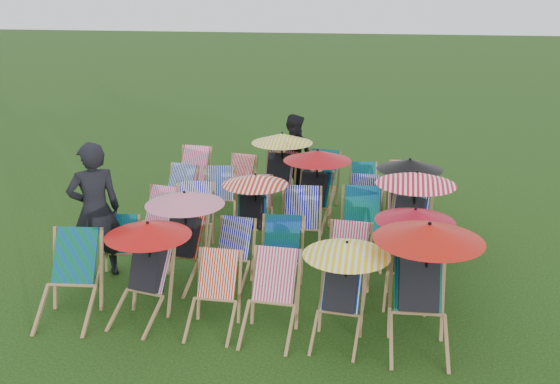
% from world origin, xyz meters
% --- Properties ---
extents(ground, '(100.00, 100.00, 0.00)m').
position_xyz_m(ground, '(0.00, 0.00, 0.00)').
color(ground, black).
rests_on(ground, ground).
extents(deckchair_0, '(0.78, 1.02, 1.03)m').
position_xyz_m(deckchair_0, '(-2.12, -2.33, 0.52)').
color(deckchair_0, olive).
rests_on(deckchair_0, ground).
extents(deckchair_1, '(1.04, 1.11, 1.24)m').
position_xyz_m(deckchair_1, '(-1.20, -2.18, 0.65)').
color(deckchair_1, olive).
rests_on(deckchair_1, ground).
extents(deckchair_2, '(0.58, 0.81, 0.88)m').
position_xyz_m(deckchair_2, '(-0.31, -2.26, 0.44)').
color(deckchair_2, olive).
rests_on(deckchair_2, ground).
extents(deckchair_3, '(0.66, 0.90, 0.94)m').
position_xyz_m(deckchair_3, '(0.38, -2.27, 0.47)').
color(deckchair_3, olive).
rests_on(deckchair_3, ground).
extents(deckchair_4, '(1.00, 1.05, 1.19)m').
position_xyz_m(deckchair_4, '(1.19, -2.24, 0.63)').
color(deckchair_4, olive).
rests_on(deckchair_4, ground).
extents(deckchair_5, '(1.22, 1.29, 1.45)m').
position_xyz_m(deckchair_5, '(2.09, -2.21, 0.77)').
color(deckchair_5, olive).
rests_on(deckchair_5, ground).
extents(deckchair_6, '(0.65, 0.82, 0.82)m').
position_xyz_m(deckchair_6, '(-2.02, -1.13, 0.41)').
color(deckchair_6, olive).
rests_on(deckchair_6, ground).
extents(deckchair_7, '(1.08, 1.15, 1.28)m').
position_xyz_m(deckchair_7, '(-1.10, -1.11, 0.68)').
color(deckchair_7, olive).
rests_on(deckchair_7, ground).
extents(deckchair_8, '(0.63, 0.83, 0.86)m').
position_xyz_m(deckchair_8, '(-0.42, -1.07, 0.43)').
color(deckchair_8, olive).
rests_on(deckchair_8, ground).
extents(deckchair_9, '(0.65, 0.89, 0.94)m').
position_xyz_m(deckchair_9, '(0.28, -1.13, 0.47)').
color(deckchair_9, olive).
rests_on(deckchair_9, ground).
extents(deckchair_10, '(0.66, 0.89, 0.92)m').
position_xyz_m(deckchair_10, '(1.18, -1.16, 0.46)').
color(deckchair_10, olive).
rests_on(deckchair_10, ground).
extents(deckchair_11, '(1.03, 1.08, 1.22)m').
position_xyz_m(deckchair_11, '(1.98, -1.07, 0.64)').
color(deckchair_11, olive).
rests_on(deckchair_11, ground).
extents(deckchair_12, '(0.70, 0.88, 0.87)m').
position_xyz_m(deckchair_12, '(-1.95, 0.08, 0.43)').
color(deckchair_12, olive).
rests_on(deckchair_12, ground).
extents(deckchair_13, '(0.76, 0.98, 0.98)m').
position_xyz_m(deckchair_13, '(-1.30, 0.02, 0.49)').
color(deckchair_13, olive).
rests_on(deckchair_13, ground).
extents(deckchair_14, '(1.02, 1.10, 1.21)m').
position_xyz_m(deckchair_14, '(-0.36, 0.13, 0.64)').
color(deckchair_14, olive).
rests_on(deckchair_14, ground).
extents(deckchair_15, '(0.74, 0.97, 0.99)m').
position_xyz_m(deckchair_15, '(0.39, 0.05, 0.50)').
color(deckchair_15, olive).
rests_on(deckchair_15, ground).
extents(deckchair_16, '(0.71, 0.98, 1.03)m').
position_xyz_m(deckchair_16, '(1.30, 0.06, 0.52)').
color(deckchair_16, olive).
rests_on(deckchair_16, ground).
extents(deckchair_17, '(1.16, 1.24, 1.38)m').
position_xyz_m(deckchair_17, '(1.99, 0.09, 0.73)').
color(deckchair_17, olive).
rests_on(deckchair_17, ground).
extents(deckchair_18, '(0.76, 0.94, 0.91)m').
position_xyz_m(deckchair_18, '(-2.03, 1.26, 0.46)').
color(deckchair_18, olive).
rests_on(deckchair_18, ground).
extents(deckchair_19, '(0.75, 0.93, 0.91)m').
position_xyz_m(deckchair_19, '(-1.21, 1.25, 0.46)').
color(deckchair_19, olive).
rests_on(deckchair_19, ground).
extents(deckchair_20, '(0.68, 0.85, 0.84)m').
position_xyz_m(deckchair_20, '(-0.50, 1.11, 0.42)').
color(deckchair_20, olive).
rests_on(deckchair_20, ground).
extents(deckchair_21, '(1.14, 1.21, 1.35)m').
position_xyz_m(deckchair_21, '(0.42, 1.23, 0.71)').
color(deckchair_21, olive).
rests_on(deckchair_21, ground).
extents(deckchair_22, '(0.61, 0.84, 0.90)m').
position_xyz_m(deckchair_22, '(1.27, 1.21, 0.45)').
color(deckchair_22, olive).
rests_on(deckchair_22, ground).
extents(deckchair_23, '(1.07, 1.13, 1.27)m').
position_xyz_m(deckchair_23, '(1.96, 1.20, 0.67)').
color(deckchair_23, olive).
rests_on(deckchair_23, ground).
extents(deckchair_24, '(0.70, 0.94, 0.98)m').
position_xyz_m(deckchair_24, '(-2.07, 2.29, 0.49)').
color(deckchair_24, olive).
rests_on(deckchair_24, ground).
extents(deckchair_25, '(0.70, 0.88, 0.87)m').
position_xyz_m(deckchair_25, '(-1.15, 2.29, 0.44)').
color(deckchair_25, olive).
rests_on(deckchair_25, ground).
extents(deckchair_26, '(1.14, 1.20, 1.35)m').
position_xyz_m(deckchair_26, '(-0.37, 2.36, 0.71)').
color(deckchair_26, olive).
rests_on(deckchair_26, ground).
extents(deckchair_27, '(0.79, 1.01, 1.00)m').
position_xyz_m(deckchair_27, '(0.40, 2.34, 0.50)').
color(deckchair_27, olive).
rests_on(deckchair_27, ground).
extents(deckchair_28, '(0.67, 0.84, 0.83)m').
position_xyz_m(deckchair_28, '(1.25, 2.30, 0.41)').
color(deckchair_28, olive).
rests_on(deckchair_28, ground).
extents(deckchair_29, '(0.61, 0.84, 0.88)m').
position_xyz_m(deckchair_29, '(1.95, 2.30, 0.44)').
color(deckchair_29, olive).
rests_on(deckchair_29, ground).
extents(person_left, '(0.85, 0.79, 1.95)m').
position_xyz_m(person_left, '(-2.31, -1.12, 0.98)').
color(person_left, black).
rests_on(person_left, ground).
extents(person_rear, '(0.98, 0.91, 1.62)m').
position_xyz_m(person_rear, '(-0.18, 2.97, 0.81)').
color(person_rear, black).
rests_on(person_rear, ground).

